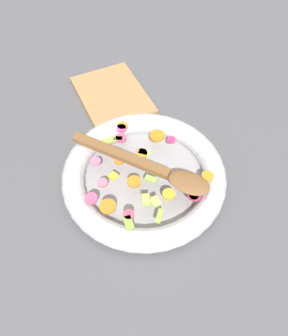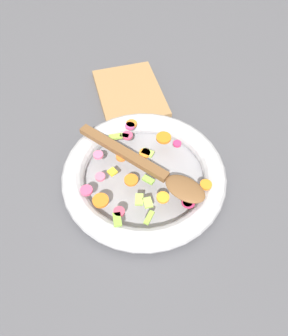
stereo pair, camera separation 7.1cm
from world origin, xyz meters
name	(u,v)px [view 2 (the right image)]	position (x,y,z in m)	size (l,w,h in m)	color
ground_plane	(144,181)	(0.00, 0.00, 0.00)	(4.00, 4.00, 0.00)	#4C4C51
skillet	(144,175)	(0.00, 0.00, 0.02)	(0.37, 0.37, 0.05)	gray
chopped_vegetables	(142,172)	(0.01, -0.01, 0.05)	(0.28, 0.28, 0.01)	orange
wooden_spoon	(152,169)	(0.02, 0.01, 0.06)	(0.28, 0.23, 0.01)	brown
cutting_board	(130,93)	(-0.29, 0.04, 0.01)	(0.23, 0.17, 0.02)	#9E7547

